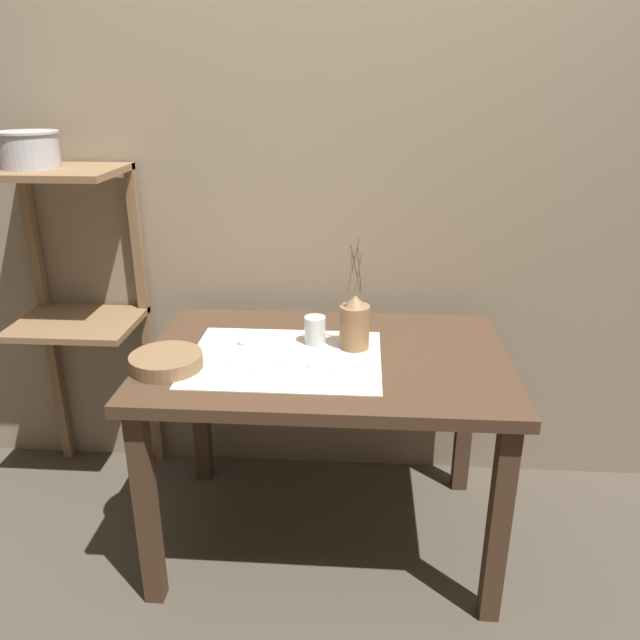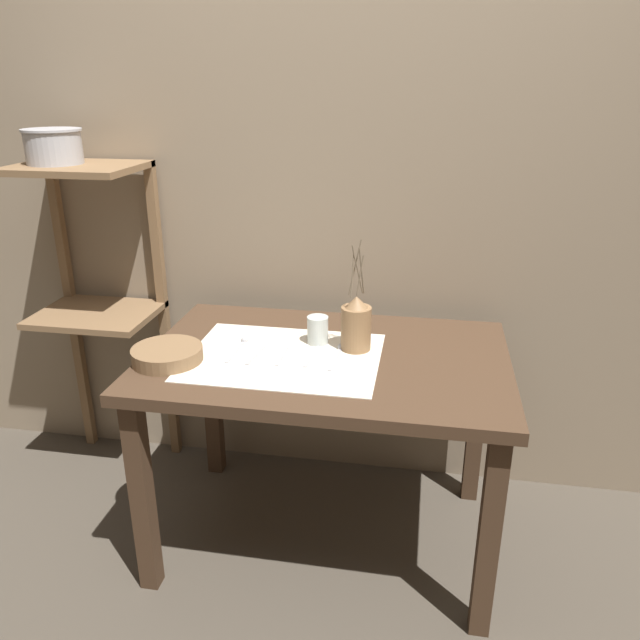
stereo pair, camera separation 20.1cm
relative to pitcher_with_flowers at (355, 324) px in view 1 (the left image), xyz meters
The scene contains 14 objects.
ground_plane 0.83m from the pitcher_with_flowers, 148.25° to the right, with size 12.00×12.00×0.00m, color #473F35.
stone_wall_back 0.59m from the pitcher_with_flowers, 101.35° to the left, with size 7.00×0.06×2.40m.
wooden_table 0.21m from the pitcher_with_flowers, 148.25° to the right, with size 1.19×0.79×0.74m.
wooden_shelf_unit 1.10m from the pitcher_with_flowers, 165.86° to the left, with size 0.45×0.36×1.29m.
linen_cloth 0.26m from the pitcher_with_flowers, 155.58° to the right, with size 0.62×0.48×0.00m.
pitcher_with_flowers is the anchor object (origin of this frame).
wooden_bowl 0.62m from the pitcher_with_flowers, 161.21° to the right, with size 0.23×0.23×0.05m.
glass_tumbler_near 0.14m from the pitcher_with_flowers, 168.40° to the left, with size 0.07×0.07×0.09m.
spoon_inner 0.40m from the pitcher_with_flowers, behind, with size 0.02×0.19×0.02m.
knife_center 0.34m from the pitcher_with_flowers, 162.45° to the right, with size 0.03×0.18×0.00m.
fork_outer 0.26m from the pitcher_with_flowers, 159.04° to the right, with size 0.01×0.18×0.00m.
fork_inner 0.18m from the pitcher_with_flowers, 147.47° to the right, with size 0.03×0.18×0.00m.
spoon_outer 0.10m from the pitcher_with_flowers, 141.15° to the right, with size 0.03×0.19×0.02m.
metal_pot_large 1.28m from the pitcher_with_flowers, 169.12° to the left, with size 0.21×0.21×0.12m.
Camera 1 is at (0.11, -1.87, 1.59)m, focal length 35.00 mm.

